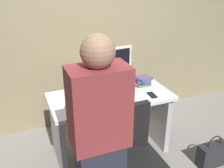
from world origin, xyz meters
TOP-DOWN VIEW (x-y plane):
  - ground_plane at (0.00, 0.00)m, footprint 9.00×9.00m
  - wall_back at (0.00, 0.83)m, footprint 6.40×0.10m
  - desk at (0.00, 0.00)m, footprint 1.32×0.65m
  - office_chair at (-0.08, -0.74)m, footprint 0.52×0.52m
  - person_at_desk at (-0.44, -0.90)m, footprint 0.40×0.24m
  - monitor at (0.08, 0.20)m, footprint 0.54×0.16m
  - keyboard at (-0.11, -0.09)m, footprint 0.43×0.14m
  - mouse at (0.21, -0.11)m, footprint 0.06×0.10m
  - cup_near_keyboard at (-0.36, -0.10)m, footprint 0.08×0.08m
  - cup_by_monitor at (-0.38, 0.10)m, footprint 0.07×0.07m
  - book_stack at (0.44, 0.10)m, footprint 0.22×0.20m
  - cell_phone at (0.41, -0.18)m, footprint 0.08×0.15m
  - handbag at (0.94, -0.65)m, footprint 0.34×0.14m

SIDE VIEW (x-z plane):
  - ground_plane at x=0.00m, z-range 0.00..0.00m
  - handbag at x=0.94m, z-range -0.05..0.33m
  - office_chair at x=-0.08m, z-range -0.04..0.90m
  - desk at x=0.00m, z-range 0.13..0.87m
  - cell_phone at x=0.41m, z-range 0.74..0.75m
  - keyboard at x=-0.11m, z-range 0.74..0.76m
  - mouse at x=0.21m, z-range 0.74..0.77m
  - cup_by_monitor at x=-0.38m, z-range 0.74..0.82m
  - cup_near_keyboard at x=-0.36m, z-range 0.74..0.83m
  - book_stack at x=0.44m, z-range 0.74..0.85m
  - person_at_desk at x=-0.44m, z-range 0.02..1.66m
  - monitor at x=0.08m, z-range 0.77..1.22m
  - wall_back at x=0.00m, z-range 0.00..3.00m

